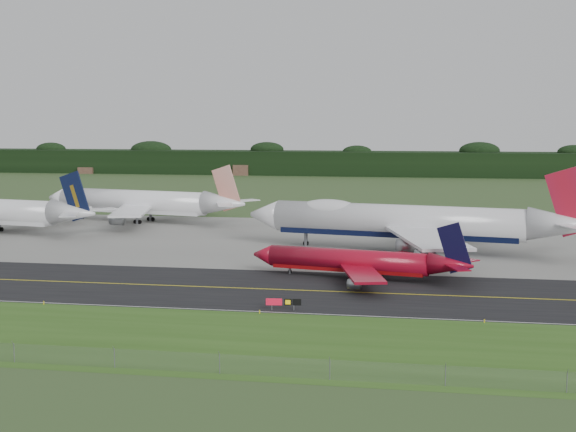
# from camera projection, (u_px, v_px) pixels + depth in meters

# --- Properties ---
(ground) EXTENTS (600.00, 600.00, 0.00)m
(ground) POSITION_uv_depth(u_px,v_px,m) (258.00, 284.00, 134.72)
(ground) COLOR #2F4621
(ground) RESTS_ON ground
(grass_verge) EXTENTS (400.00, 30.00, 0.01)m
(grass_verge) POSITION_uv_depth(u_px,v_px,m) (200.00, 339.00, 100.48)
(grass_verge) COLOR #2B4F17
(grass_verge) RESTS_ON ground
(taxiway) EXTENTS (400.00, 32.00, 0.02)m
(taxiway) POSITION_uv_depth(u_px,v_px,m) (253.00, 289.00, 130.81)
(taxiway) COLOR black
(taxiway) RESTS_ON ground
(apron) EXTENTS (400.00, 78.00, 0.01)m
(apron) POSITION_uv_depth(u_px,v_px,m) (304.00, 240.00, 184.62)
(apron) COLOR slate
(apron) RESTS_ON ground
(taxiway_centreline) EXTENTS (400.00, 0.40, 0.00)m
(taxiway_centreline) POSITION_uv_depth(u_px,v_px,m) (253.00, 288.00, 130.80)
(taxiway_centreline) COLOR yellow
(taxiway_centreline) RESTS_ON taxiway
(taxiway_edge_line) EXTENTS (400.00, 0.25, 0.00)m
(taxiway_edge_line) POSITION_uv_depth(u_px,v_px,m) (230.00, 310.00, 115.64)
(taxiway_edge_line) COLOR silver
(taxiway_edge_line) RESTS_ON taxiway
(perimeter_fence) EXTENTS (320.00, 0.10, 320.00)m
(perimeter_fence) POSITION_uv_depth(u_px,v_px,m) (166.00, 361.00, 87.63)
(perimeter_fence) COLOR slate
(perimeter_fence) RESTS_ON ground
(horizon_treeline) EXTENTS (700.00, 25.00, 12.00)m
(horizon_treeline) POSITION_uv_depth(u_px,v_px,m) (371.00, 165.00, 401.93)
(horizon_treeline) COLOR black
(horizon_treeline) RESTS_ON ground
(jet_ba_747) EXTENTS (73.28, 59.96, 18.48)m
(jet_ba_747) POSITION_uv_depth(u_px,v_px,m) (409.00, 222.00, 167.05)
(jet_ba_747) COLOR silver
(jet_ba_747) RESTS_ON ground
(jet_red_737) EXTENTS (39.34, 31.64, 10.66)m
(jet_red_737) POSITION_uv_depth(u_px,v_px,m) (360.00, 262.00, 138.82)
(jet_red_737) COLOR maroon
(jet_red_737) RESTS_ON ground
(jet_star_tail) EXTENTS (60.71, 50.02, 16.10)m
(jet_star_tail) POSITION_uv_depth(u_px,v_px,m) (143.00, 203.00, 215.64)
(jet_star_tail) COLOR white
(jet_star_tail) RESTS_ON ground
(taxiway_sign) EXTENTS (5.10, 0.77, 1.70)m
(taxiway_sign) POSITION_uv_depth(u_px,v_px,m) (283.00, 302.00, 115.68)
(taxiway_sign) COLOR slate
(taxiway_sign) RESTS_ON ground
(edge_marker_left) EXTENTS (0.16, 0.16, 0.50)m
(edge_marker_left) POSITION_uv_depth(u_px,v_px,m) (44.00, 303.00, 119.44)
(edge_marker_left) COLOR yellow
(edge_marker_left) RESTS_ON ground
(edge_marker_center) EXTENTS (0.16, 0.16, 0.50)m
(edge_marker_center) POSITION_uv_depth(u_px,v_px,m) (260.00, 312.00, 113.85)
(edge_marker_center) COLOR yellow
(edge_marker_center) RESTS_ON ground
(edge_marker_right) EXTENTS (0.16, 0.16, 0.50)m
(edge_marker_right) POSITION_uv_depth(u_px,v_px,m) (484.00, 321.00, 108.55)
(edge_marker_right) COLOR yellow
(edge_marker_right) RESTS_ON ground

